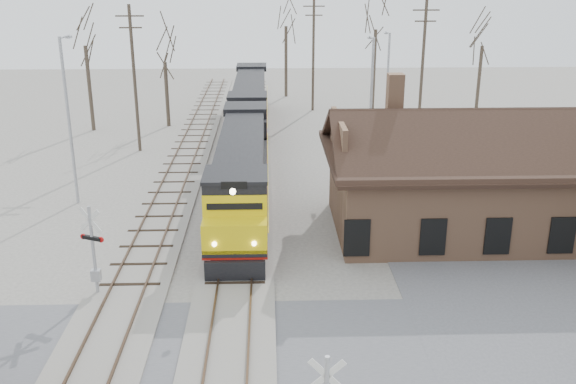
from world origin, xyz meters
name	(u,v)px	position (x,y,z in m)	size (l,w,h in m)	color
ground	(227,367)	(0.00, 0.00, 0.00)	(140.00, 140.00, 0.00)	#A9A499
road	(227,366)	(0.00, 0.00, 0.01)	(60.00, 9.00, 0.03)	#59595D
track_main	(242,210)	(0.00, 15.00, 0.07)	(3.40, 90.00, 0.24)	#A9A499
track_siding	(162,211)	(-4.50, 15.00, 0.07)	(3.40, 90.00, 0.24)	#A9A499
depot	(473,185)	(11.99, 12.00, 2.41)	(15.20, 9.31, 7.90)	#9A6C50
locomotive_lead	(241,172)	(0.00, 15.23, 2.22)	(2.85, 19.09, 4.23)	black
locomotive_trailing	(250,103)	(0.00, 34.59, 2.22)	(2.85, 19.09, 4.01)	black
crossbuck_far	(94,254)	(-5.71, 5.39, 1.86)	(1.06, 0.52, 3.94)	#A5A8AD
streetlight_a	(69,113)	(-9.64, 16.84, 5.28)	(0.25, 2.04, 9.49)	#A5A8AD
streetlight_b	(371,95)	(8.49, 24.01, 4.87)	(0.25, 2.04, 8.68)	#A5A8AD
streetlight_c	(387,77)	(11.26, 33.17, 4.60)	(0.25, 2.04, 8.14)	#A5A8AD
utility_pole_a	(134,77)	(-8.13, 28.01, 5.52)	(2.00, 0.24, 10.59)	#382D23
utility_pole_b	(313,53)	(5.84, 42.13, 5.47)	(2.00, 0.24, 10.48)	#382D23
utility_pole_c	(422,69)	(13.36, 30.20, 5.64)	(2.00, 0.24, 10.82)	#382D23
tree_a	(84,31)	(-13.25, 34.66, 8.17)	(4.68, 4.68, 11.47)	#382D23
tree_b	(164,51)	(-7.11, 36.00, 6.37)	(3.66, 3.66, 8.96)	#382D23
tree_c	(286,14)	(3.49, 49.36, 8.52)	(4.88, 4.88, 11.96)	#382D23
tree_d	(376,16)	(11.76, 42.84, 8.76)	(5.02, 5.02, 12.29)	#382D23
tree_e	(483,34)	(20.69, 38.76, 7.47)	(4.28, 4.28, 10.49)	#382D23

